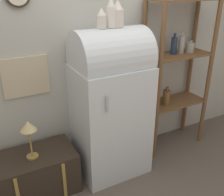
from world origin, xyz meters
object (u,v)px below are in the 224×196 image
Objects in this scene: vase_center at (111,13)px; desk_lamp at (28,129)px; refrigerator at (111,103)px; suitcase_trunk at (36,173)px; vase_right at (118,14)px; vase_left at (102,19)px.

desk_lamp is at bearing -179.65° from vase_center.
refrigerator is at bearing 45.83° from vase_center.
vase_right reaches higher than suitcase_trunk.
refrigerator is at bearing -176.34° from vase_right.
suitcase_trunk is 1.70m from vase_center.
suitcase_trunk is 2.02× the size of desk_lamp.
desk_lamp is at bearing -179.61° from vase_left.
vase_center is 0.08m from vase_right.
vase_center is at bearing 0.35° from desk_lamp.
refrigerator is 0.85m from desk_lamp.
vase_center is 1.28m from desk_lamp.
refrigerator is 8.85× the size of vase_left.
desk_lamp is (-0.91, -0.01, -0.94)m from vase_right.
vase_left is 0.46× the size of desk_lamp.
suitcase_trunk is (-0.83, 0.02, -0.59)m from refrigerator.
vase_right is 0.62× the size of desk_lamp.
vase_center is (0.09, 0.00, 0.05)m from vase_left.
desk_lamp is at bearing -179.23° from vase_right.
vase_left is (-0.09, -0.00, 0.84)m from refrigerator.
vase_left reaches higher than suitcase_trunk.
vase_right is at bearing 5.49° from vase_center.
vase_left is (0.74, -0.02, 1.43)m from suitcase_trunk.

